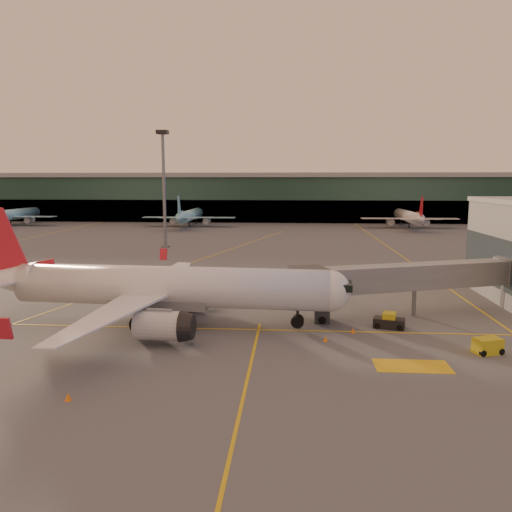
# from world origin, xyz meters

# --- Properties ---
(ground) EXTENTS (600.00, 600.00, 0.00)m
(ground) POSITION_xyz_m (0.00, 0.00, 0.00)
(ground) COLOR #4C4F54
(ground) RESTS_ON ground
(taxi_markings) EXTENTS (100.12, 173.00, 0.01)m
(taxi_markings) POSITION_xyz_m (-7.32, 44.49, 0.01)
(taxi_markings) COLOR gold
(taxi_markings) RESTS_ON ground
(terminal) EXTENTS (400.00, 20.00, 17.60)m
(terminal) POSITION_xyz_m (0.00, 141.79, 8.76)
(terminal) COLOR #19382D
(terminal) RESTS_ON ground
(mast_west_near) EXTENTS (2.40, 2.40, 25.60)m
(mast_west_near) POSITION_xyz_m (-20.00, 66.00, 14.86)
(mast_west_near) COLOR slate
(mast_west_near) RESTS_ON ground
(distant_aircraft_row) EXTENTS (290.00, 34.00, 13.00)m
(distant_aircraft_row) POSITION_xyz_m (-21.00, 118.00, 0.00)
(distant_aircraft_row) COLOR #81C3D8
(distant_aircraft_row) RESTS_ON ground
(main_airplane) EXTENTS (39.75, 35.81, 12.00)m
(main_airplane) POSITION_xyz_m (-5.37, 5.97, 3.90)
(main_airplane) COLOR white
(main_airplane) RESTS_ON ground
(jet_bridge) EXTENTS (28.41, 12.61, 5.92)m
(jet_bridge) POSITION_xyz_m (23.13, 12.16, 4.14)
(jet_bridge) COLOR slate
(jet_bridge) RESTS_ON ground
(catering_truck) EXTENTS (6.27, 3.45, 4.63)m
(catering_truck) POSITION_xyz_m (-5.11, 10.97, 2.63)
(catering_truck) COLOR #A3172A
(catering_truck) RESTS_ON ground
(gpu_cart) EXTENTS (2.67, 2.08, 1.37)m
(gpu_cart) POSITION_xyz_m (25.18, -0.51, 0.67)
(gpu_cart) COLOR gold
(gpu_cart) RESTS_ON ground
(pushback_tug) EXTENTS (3.39, 2.40, 1.58)m
(pushback_tug) POSITION_xyz_m (18.15, 6.60, 0.64)
(pushback_tug) COLOR black
(pushback_tug) RESTS_ON ground
(cone_nose) EXTENTS (0.40, 0.40, 0.51)m
(cone_nose) POSITION_xyz_m (14.29, 4.59, 0.25)
(cone_nose) COLOR orange
(cone_nose) RESTS_ON ground
(cone_wing_right) EXTENTS (0.44, 0.44, 0.56)m
(cone_wing_right) POSITION_xyz_m (-6.80, -12.15, 0.27)
(cone_wing_right) COLOR orange
(cone_wing_right) RESTS_ON ground
(cone_fwd) EXTENTS (0.41, 0.41, 0.52)m
(cone_fwd) POSITION_xyz_m (11.45, 1.84, 0.25)
(cone_fwd) COLOR orange
(cone_fwd) RESTS_ON ground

